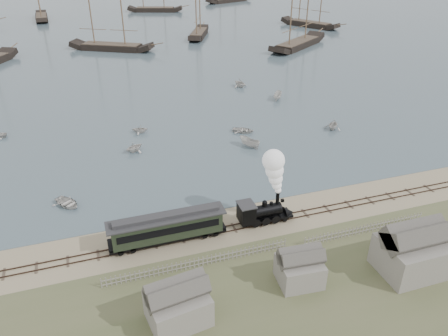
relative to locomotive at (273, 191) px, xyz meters
name	(u,v)px	position (x,y,z in m)	size (l,w,h in m)	color
ground	(236,217)	(-3.52, 2.00, -3.98)	(600.00, 600.00, 0.00)	tan
harbor_water	(106,6)	(-3.52, 172.00, -3.95)	(600.00, 336.00, 0.06)	#42565F
rail_track	(242,226)	(-3.52, 0.00, -3.93)	(120.00, 1.80, 0.16)	#33241C
picket_fence_west	(199,267)	(-10.02, -5.00, -3.98)	(19.00, 0.10, 1.20)	gray
picket_fence_east	(365,233)	(8.98, -5.50, -3.98)	(15.00, 0.10, 1.20)	gray
shed_left	(179,320)	(-13.52, -11.00, -3.98)	(5.00, 4.00, 4.10)	gray
shed_mid	(298,281)	(-1.52, -10.00, -3.98)	(4.00, 3.50, 3.60)	gray
shed_right	(407,270)	(9.48, -12.00, -3.98)	(6.00, 5.00, 5.10)	gray
locomotive	(273,191)	(0.00, 0.00, 0.00)	(6.89, 2.57, 8.59)	black
passenger_coach	(167,227)	(-12.10, 0.00, -2.02)	(12.62, 2.43, 3.07)	black
beached_dinghy	(207,216)	(-6.84, 2.77, -3.62)	(3.42, 2.45, 0.71)	beige
rowboat_0	(67,203)	(-22.33, 10.65, -3.53)	(3.75, 2.68, 0.78)	beige
rowboat_1	(134,147)	(-12.42, 22.93, -3.12)	(3.01, 2.59, 1.58)	beige
rowboat_2	(249,143)	(4.73, 18.96, -3.19)	(3.76, 1.41, 1.45)	beige
rowboat_3	(243,130)	(5.79, 24.45, -3.54)	(3.62, 2.59, 0.75)	beige
rowboat_4	(333,125)	(20.57, 20.84, -3.06)	(3.23, 2.79, 1.70)	beige
rowboat_5	(277,96)	(17.87, 37.31, -3.22)	(3.60, 1.35, 1.39)	beige
rowboat_7	(240,83)	(13.55, 47.05, -3.01)	(3.44, 2.97, 1.81)	beige
rowboat_8	(140,129)	(-10.52, 29.66, -3.21)	(2.67, 2.30, 1.40)	beige
schooner_2	(108,13)	(-9.13, 88.98, 6.08)	(23.60, 5.45, 20.00)	black
schooner_3	(198,3)	(18.53, 97.77, 6.08)	(18.61, 4.30, 20.00)	black
schooner_4	(301,10)	(41.86, 75.76, 6.08)	(25.32, 5.84, 20.00)	black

